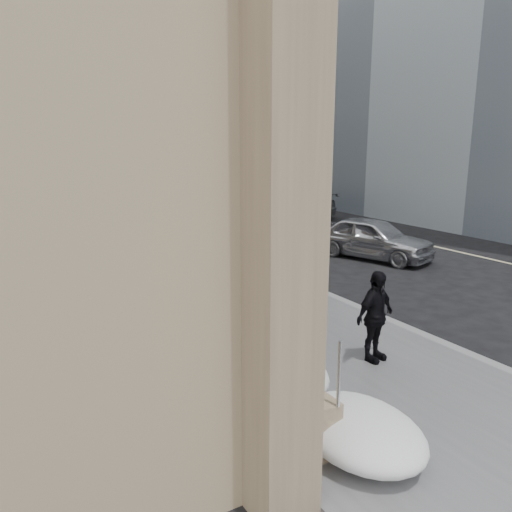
% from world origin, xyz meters
% --- Properties ---
extents(ground, '(140.00, 140.00, 0.00)m').
position_xyz_m(ground, '(0.00, 0.00, 0.00)').
color(ground, black).
rests_on(ground, ground).
extents(sidewalk, '(5.00, 80.00, 0.12)m').
position_xyz_m(sidewalk, '(0.00, 10.00, 0.06)').
color(sidewalk, '#515154').
rests_on(sidewalk, ground).
extents(curb, '(0.24, 80.00, 0.12)m').
position_xyz_m(curb, '(2.62, 10.00, 0.06)').
color(curb, slate).
rests_on(curb, ground).
extents(lane_line, '(0.15, 70.00, 0.01)m').
position_xyz_m(lane_line, '(10.50, 10.00, 0.01)').
color(lane_line, '#BFB78C').
rests_on(lane_line, ground).
extents(far_podium, '(2.00, 80.00, 4.00)m').
position_xyz_m(far_podium, '(15.50, 10.00, 2.00)').
color(far_podium, '#7D6751').
rests_on(far_podium, ground).
extents(bg_building_mid, '(30.00, 12.00, 28.00)m').
position_xyz_m(bg_building_mid, '(4.00, 60.00, 14.00)').
color(bg_building_mid, slate).
rests_on(bg_building_mid, ground).
extents(streetlight_mid, '(1.71, 0.24, 8.00)m').
position_xyz_m(streetlight_mid, '(2.74, 14.00, 4.58)').
color(streetlight_mid, '#2D2D30').
rests_on(streetlight_mid, ground).
extents(streetlight_far, '(1.71, 0.24, 8.00)m').
position_xyz_m(streetlight_far, '(2.74, 34.00, 4.58)').
color(streetlight_far, '#2D2D30').
rests_on(streetlight_far, ground).
extents(traffic_signal, '(4.10, 0.22, 6.00)m').
position_xyz_m(traffic_signal, '(2.07, 22.00, 4.00)').
color(traffic_signal, '#2D2D30').
rests_on(traffic_signal, ground).
extents(snow_bank, '(1.70, 18.10, 0.76)m').
position_xyz_m(snow_bank, '(-1.42, 8.11, 0.47)').
color(snow_bank, silver).
rests_on(snow_bank, sidewalk).
extents(mounted_horse_left, '(1.72, 2.58, 2.66)m').
position_xyz_m(mounted_horse_left, '(-1.66, 1.51, 1.18)').
color(mounted_horse_left, '#492316').
rests_on(mounted_horse_left, sidewalk).
extents(mounted_horse_right, '(1.58, 1.75, 2.57)m').
position_xyz_m(mounted_horse_right, '(1.21, 5.75, 1.17)').
color(mounted_horse_right, '#3D1A11').
rests_on(mounted_horse_right, sidewalk).
extents(pedestrian, '(1.10, 0.63, 1.76)m').
position_xyz_m(pedestrian, '(0.75, 0.05, 1.00)').
color(pedestrian, black).
rests_on(pedestrian, sidewalk).
extents(car_silver, '(3.10, 4.72, 1.49)m').
position_xyz_m(car_silver, '(6.90, 6.72, 0.75)').
color(car_silver, '#A9AAB0').
rests_on(car_silver, ground).
extents(car_grey, '(2.27, 5.11, 1.46)m').
position_xyz_m(car_grey, '(10.68, 16.70, 0.73)').
color(car_grey, slate).
rests_on(car_grey, ground).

